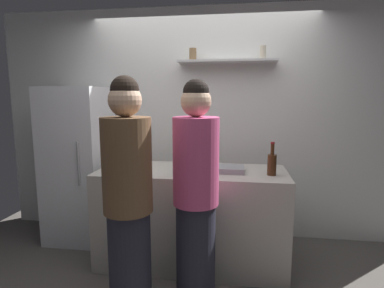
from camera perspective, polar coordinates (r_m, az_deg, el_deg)
The scene contains 10 objects.
back_wall_assembly at distance 3.63m, azimuth 1.94°, elevation 3.80°, with size 4.80×0.32×2.60m.
refrigerator at distance 3.72m, azimuth -20.02°, elevation -3.55°, with size 0.64×0.66×1.71m.
counter at distance 3.09m, azimuth 0.00°, elevation -13.14°, with size 1.77×0.71×0.92m, color #B7B2A8.
baking_pan at distance 2.90m, azimuth 6.20°, elevation -4.59°, with size 0.34×0.24×0.05m, color gray.
utensil_holder at distance 2.77m, azimuth 0.41°, elevation -4.47°, with size 0.10×0.10×0.22m.
wine_bottle_pale_glass at distance 3.04m, azimuth -13.73°, elevation -2.64°, with size 0.07×0.07×0.29m.
wine_bottle_amber_glass at distance 2.83m, azimuth 14.45°, elevation -3.46°, with size 0.08×0.08×0.30m.
water_bottle_plastic at distance 2.74m, azimuth -2.62°, elevation -3.55°, with size 0.09×0.09×0.24m.
person_brown_jacket at distance 2.23m, azimuth -11.62°, elevation -10.79°, with size 0.34×0.34×1.75m.
person_pink_top at distance 2.35m, azimuth 0.70°, elevation -9.77°, with size 0.34×0.34×1.74m.
Camera 1 is at (0.40, -2.35, 1.61)m, focal length 29.07 mm.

